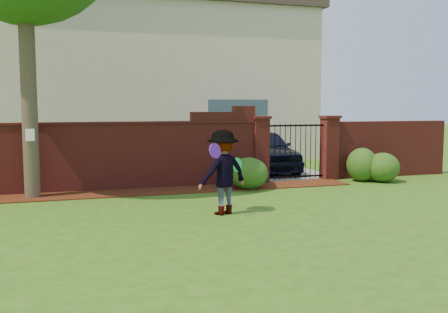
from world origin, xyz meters
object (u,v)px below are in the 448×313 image
object	(u,v)px
man	(224,172)
frisbee_green	(237,165)
car	(264,150)
frisbee_purple	(215,151)

from	to	relation	value
man	frisbee_green	distance (m)	0.34
frisbee_green	car	bearing A→B (deg)	62.82
man	frisbee_purple	xyz separation A→B (m)	(-0.29, -0.37, 0.47)
frisbee_purple	frisbee_green	bearing A→B (deg)	36.55
man	frisbee_green	xyz separation A→B (m)	(0.30, 0.06, 0.13)
car	man	xyz separation A→B (m)	(-3.25, -5.81, 0.14)
man	frisbee_purple	bearing A→B (deg)	33.86
man	car	bearing A→B (deg)	-137.57
car	man	size ratio (longest dim) A/B	2.44
car	frisbee_purple	world-z (taller)	frisbee_purple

